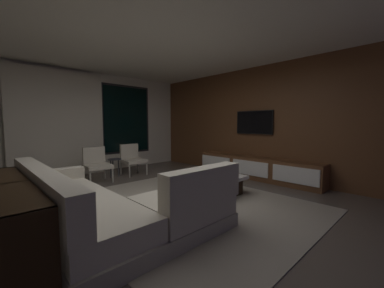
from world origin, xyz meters
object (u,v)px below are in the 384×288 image
at_px(sectional_couch, 105,209).
at_px(console_table_behind_couch, 7,216).
at_px(coffee_table, 205,185).
at_px(side_stool, 114,162).
at_px(book_stack_on_coffee_table, 205,173).
at_px(accent_chair_near_window, 132,158).
at_px(media_console, 256,168).
at_px(mounted_tv, 254,122).
at_px(accent_chair_by_curtain, 96,162).

distance_m(sectional_couch, console_table_behind_couch, 0.93).
height_order(sectional_couch, coffee_table, sectional_couch).
height_order(sectional_couch, side_stool, sectional_couch).
bearing_deg(book_stack_on_coffee_table, console_table_behind_couch, -177.68).
height_order(accent_chair_near_window, side_stool, accent_chair_near_window).
relative_size(book_stack_on_coffee_table, accent_chair_near_window, 0.34).
xyz_separation_m(sectional_couch, media_console, (3.76, 0.19, -0.04)).
relative_size(coffee_table, mounted_tv, 1.18).
bearing_deg(sectional_couch, media_console, 2.84).
bearing_deg(side_stool, console_table_behind_couch, -131.87).
bearing_deg(accent_chair_by_curtain, book_stack_on_coffee_table, -64.43).
relative_size(coffee_table, accent_chair_near_window, 1.49).
height_order(coffee_table, side_stool, side_stool).
distance_m(accent_chair_by_curtain, media_console, 3.74).
xyz_separation_m(coffee_table, accent_chair_by_curtain, (-1.06, 2.40, 0.25)).
xyz_separation_m(book_stack_on_coffee_table, accent_chair_by_curtain, (-1.12, 2.35, 0.05)).
relative_size(accent_chair_by_curtain, mounted_tv, 0.79).
relative_size(accent_chair_by_curtain, media_console, 0.25).
xyz_separation_m(media_console, console_table_behind_couch, (-4.67, -0.06, 0.16)).
height_order(book_stack_on_coffee_table, console_table_behind_couch, console_table_behind_couch).
xyz_separation_m(coffee_table, accent_chair_near_window, (-0.08, 2.53, 0.25)).
distance_m(accent_chair_near_window, mounted_tv, 3.25).
bearing_deg(accent_chair_near_window, side_stool, -176.12).
bearing_deg(accent_chair_near_window, book_stack_on_coffee_table, -86.67).
distance_m(media_console, mounted_tv, 1.13).
bearing_deg(media_console, side_stool, 133.38).
xyz_separation_m(accent_chair_near_window, mounted_tv, (2.05, -2.35, 0.92)).
relative_size(sectional_couch, console_table_behind_couch, 1.19).
distance_m(accent_chair_near_window, side_stool, 0.50).
bearing_deg(mounted_tv, book_stack_on_coffee_table, -175.93).
bearing_deg(accent_chair_by_curtain, coffee_table, -66.23).
bearing_deg(mounted_tv, accent_chair_near_window, 131.18).
relative_size(accent_chair_near_window, side_stool, 1.70).
bearing_deg(book_stack_on_coffee_table, mounted_tv, 4.07).
height_order(coffee_table, mounted_tv, mounted_tv).
bearing_deg(accent_chair_near_window, coffee_table, -88.23).
height_order(coffee_table, media_console, media_console).
xyz_separation_m(sectional_couch, side_stool, (1.39, 2.70, 0.08)).
bearing_deg(coffee_table, accent_chair_near_window, 91.77).
bearing_deg(media_console, book_stack_on_coffee_table, 177.94).
bearing_deg(accent_chair_by_curtain, console_table_behind_couch, -126.45).
bearing_deg(coffee_table, book_stack_on_coffee_table, 38.63).
distance_m(accent_chair_by_curtain, console_table_behind_couch, 3.07).
bearing_deg(side_stool, sectional_couch, -117.24).
bearing_deg(accent_chair_near_window, sectional_couch, -124.67).
distance_m(book_stack_on_coffee_table, media_console, 1.73).
bearing_deg(media_console, console_table_behind_couch, -179.29).
bearing_deg(console_table_behind_couch, accent_chair_by_curtain, 53.55).
height_order(accent_chair_near_window, mounted_tv, mounted_tv).
bearing_deg(side_stool, mounted_tv, -42.17).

